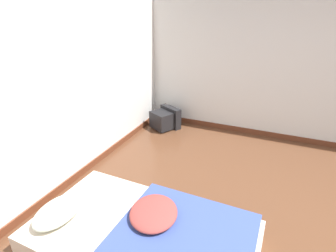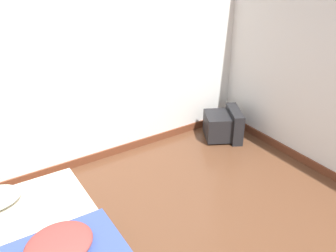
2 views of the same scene
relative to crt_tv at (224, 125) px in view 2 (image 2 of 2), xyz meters
name	(u,v)px [view 2 (image 2 of 2)]	position (x,y,z in m)	size (l,w,h in m)	color
wall_back	(15,57)	(-2.18, 0.42, 1.11)	(7.48, 0.08, 2.60)	silver
crt_tv	(224,125)	(0.00, 0.00, 0.00)	(0.56, 0.57, 0.38)	black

